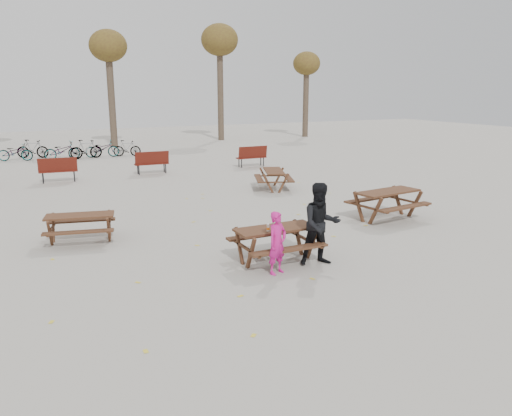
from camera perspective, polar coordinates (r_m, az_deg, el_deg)
name	(u,v)px	position (r m, az deg, el deg)	size (l,w,h in m)	color
ground	(276,261)	(11.20, 2.25, -6.06)	(80.00, 80.00, 0.00)	gray
main_picnic_table	(276,236)	(11.02, 2.27, -3.19)	(1.80, 1.45, 0.78)	#392114
food_tray	(277,228)	(10.90, 2.39, -2.25)	(0.18, 0.11, 0.04)	white
bread_roll	(277,226)	(10.89, 2.39, -2.03)	(0.14, 0.06, 0.05)	tan
soda_bottle	(268,228)	(10.67, 1.38, -2.28)	(0.07, 0.07, 0.17)	silver
child	(277,243)	(10.28, 2.45, -4.01)	(0.48, 0.32, 1.32)	#C5187B
adult	(321,224)	(10.83, 7.41, -1.84)	(0.88, 0.68, 1.81)	black
picnic_table_east	(387,205)	(15.10, 14.76, 0.34)	(1.97, 1.59, 0.85)	#392114
picnic_table_north	(81,228)	(13.19, -19.40, -2.21)	(1.64, 1.32, 0.70)	#392114
picnic_table_far	(274,180)	(19.03, 2.04, 3.26)	(1.69, 1.36, 0.73)	#392114
park_bench_row	(117,165)	(22.52, -15.60, 4.76)	(13.64, 0.94, 1.03)	#5B1B12
bicycle_row	(68,150)	(29.25, -20.65, 6.25)	(7.43, 2.49, 1.04)	black
tree_row	(105,49)	(35.03, -16.90, 16.96)	(32.17, 3.52, 8.26)	#382B21
fallen_leaves	(248,230)	(13.54, -0.87, -2.55)	(11.00, 11.00, 0.01)	gold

